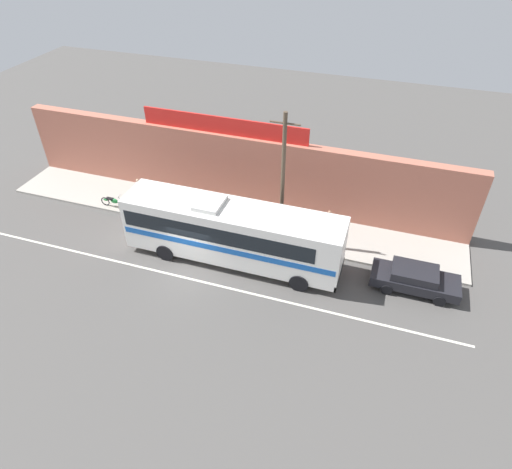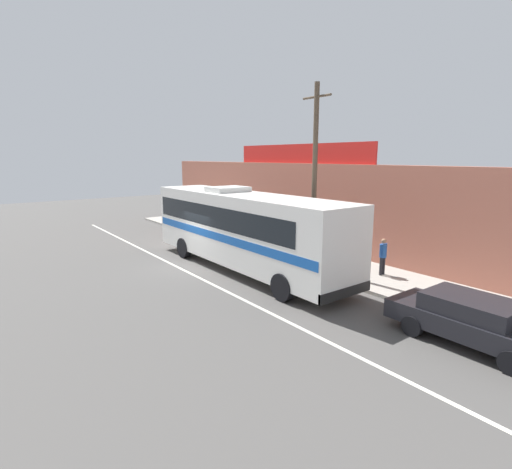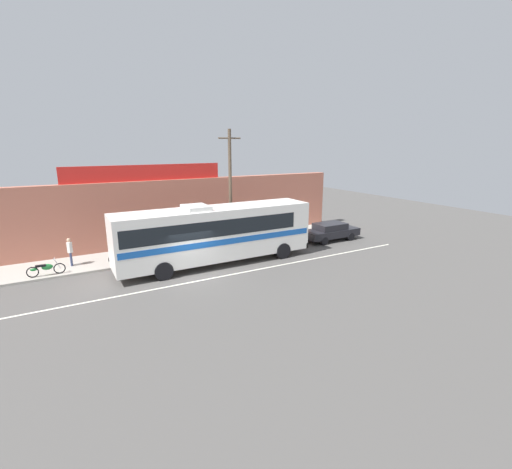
{
  "view_description": "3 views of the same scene",
  "coord_description": "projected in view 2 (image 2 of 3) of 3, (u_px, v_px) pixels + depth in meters",
  "views": [
    {
      "loc": [
        9.46,
        -16.69,
        17.09
      ],
      "look_at": [
        3.3,
        1.87,
        1.84
      ],
      "focal_mm": 31.54,
      "sensor_mm": 36.0,
      "label": 1
    },
    {
      "loc": [
        16.49,
        -8.67,
        5.18
      ],
      "look_at": [
        1.55,
        2.6,
        1.45
      ],
      "focal_mm": 27.5,
      "sensor_mm": 36.0,
      "label": 2
    },
    {
      "loc": [
        -6.27,
        -18.34,
        7.27
      ],
      "look_at": [
        4.95,
        1.6,
        1.48
      ],
      "focal_mm": 25.06,
      "sensor_mm": 36.0,
      "label": 3
    }
  ],
  "objects": [
    {
      "name": "parked_car",
      "position": [
        472.0,
        320.0,
        10.87
      ],
      "size": [
        4.54,
        1.85,
        1.37
      ],
      "color": "black",
      "rests_on": "ground_plane"
    },
    {
      "name": "motorcycle_orange",
      "position": [
        230.0,
        234.0,
        23.73
      ],
      "size": [
        1.93,
        0.56,
        0.94
      ],
      "color": "black",
      "rests_on": "sidewalk_slab"
    },
    {
      "name": "storefront_billboard",
      "position": [
        298.0,
        154.0,
        22.84
      ],
      "size": [
        10.86,
        0.12,
        1.1
      ],
      "primitive_type": "cube",
      "color": "red",
      "rests_on": "storefront_facade"
    },
    {
      "name": "storefront_facade",
      "position": [
        305.0,
        205.0,
        22.92
      ],
      "size": [
        30.0,
        0.7,
        4.8
      ],
      "primitive_type": "cube",
      "color": "#B26651",
      "rests_on": "ground_plane"
    },
    {
      "name": "sidewalk_slab",
      "position": [
        276.0,
        249.0,
        22.1
      ],
      "size": [
        30.0,
        3.6,
        0.14
      ],
      "primitive_type": "cube",
      "color": "#A8A399",
      "rests_on": "ground_plane"
    },
    {
      "name": "intercity_bus",
      "position": [
        242.0,
        226.0,
        17.97
      ],
      "size": [
        12.27,
        2.69,
        3.78
      ],
      "color": "white",
      "rests_on": "ground_plane"
    },
    {
      "name": "ground_plane",
      "position": [
        194.0,
        265.0,
        19.05
      ],
      "size": [
        70.0,
        70.0,
        0.0
      ],
      "primitive_type": "plane",
      "color": "#4F4C49"
    },
    {
      "name": "pedestrian_near_shop",
      "position": [
        383.0,
        254.0,
        16.85
      ],
      "size": [
        0.3,
        0.48,
        1.6
      ],
      "color": "black",
      "rests_on": "sidewalk_slab"
    },
    {
      "name": "motorcycle_black",
      "position": [
        193.0,
        225.0,
        26.89
      ],
      "size": [
        1.93,
        0.56,
        0.94
      ],
      "color": "black",
      "rests_on": "sidewalk_slab"
    },
    {
      "name": "pedestrian_by_curb",
      "position": [
        218.0,
        218.0,
        26.43
      ],
      "size": [
        0.3,
        0.48,
        1.72
      ],
      "color": "navy",
      "rests_on": "sidewalk_slab"
    },
    {
      "name": "utility_pole",
      "position": [
        315.0,
        176.0,
        17.18
      ],
      "size": [
        1.6,
        0.22,
        8.13
      ],
      "color": "brown",
      "rests_on": "sidewalk_slab"
    },
    {
      "name": "road_center_stripe",
      "position": [
        179.0,
        268.0,
        18.57
      ],
      "size": [
        30.0,
        0.14,
        0.01
      ],
      "primitive_type": "cube",
      "color": "silver",
      "rests_on": "ground_plane"
    }
  ]
}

